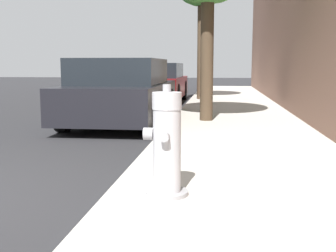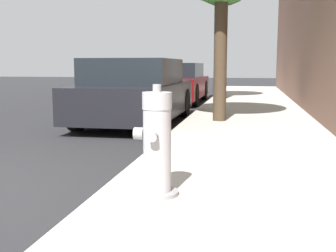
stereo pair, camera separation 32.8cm
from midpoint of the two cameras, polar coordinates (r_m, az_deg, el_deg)
sidewalk_slab at (r=3.32m, az=13.75°, el=-12.82°), size 2.65×40.00×0.14m
fire_hydrant at (r=3.59m, az=1.10°, el=-2.65°), size 0.39×0.37×0.95m
parked_car_near at (r=9.09m, az=-3.32°, el=4.60°), size 1.88×4.23×1.38m
parked_car_mid at (r=14.27m, az=1.79°, el=5.83°), size 1.79×4.29×1.32m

